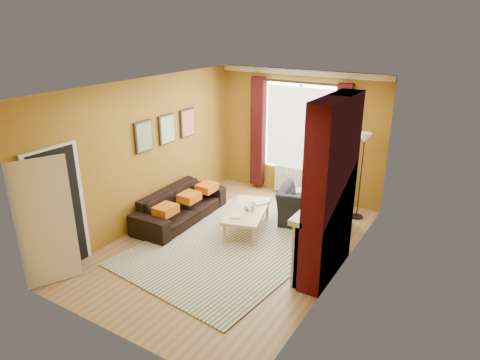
{
  "coord_description": "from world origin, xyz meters",
  "views": [
    {
      "loc": [
        3.63,
        -5.69,
        3.78
      ],
      "look_at": [
        0.0,
        0.25,
        1.15
      ],
      "focal_mm": 32.0,
      "sensor_mm": 36.0,
      "label": 1
    }
  ],
  "objects_px": {
    "armchair": "(309,206)",
    "wicker_stool": "(301,200)",
    "sofa": "(180,205)",
    "floor_lamp": "(363,152)",
    "coffee_table": "(247,212)"
  },
  "relations": [
    {
      "from": "armchair",
      "to": "wicker_stool",
      "type": "distance_m",
      "value": 0.73
    },
    {
      "from": "wicker_stool",
      "to": "sofa",
      "type": "bearing_deg",
      "value": -136.57
    },
    {
      "from": "armchair",
      "to": "wicker_stool",
      "type": "height_order",
      "value": "armchair"
    },
    {
      "from": "armchair",
      "to": "floor_lamp",
      "type": "height_order",
      "value": "floor_lamp"
    },
    {
      "from": "coffee_table",
      "to": "floor_lamp",
      "type": "bearing_deg",
      "value": 29.94
    },
    {
      "from": "armchair",
      "to": "floor_lamp",
      "type": "bearing_deg",
      "value": -145.86
    },
    {
      "from": "sofa",
      "to": "floor_lamp",
      "type": "xyz_separation_m",
      "value": [
        2.97,
        1.95,
        1.08
      ]
    },
    {
      "from": "sofa",
      "to": "armchair",
      "type": "relative_size",
      "value": 1.86
    },
    {
      "from": "coffee_table",
      "to": "wicker_stool",
      "type": "xyz_separation_m",
      "value": [
        0.46,
        1.46,
        -0.19
      ]
    },
    {
      "from": "sofa",
      "to": "wicker_stool",
      "type": "distance_m",
      "value": 2.53
    },
    {
      "from": "sofa",
      "to": "coffee_table",
      "type": "relative_size",
      "value": 1.46
    },
    {
      "from": "wicker_stool",
      "to": "floor_lamp",
      "type": "bearing_deg",
      "value": 10.87
    },
    {
      "from": "wicker_stool",
      "to": "coffee_table",
      "type": "bearing_deg",
      "value": -107.54
    },
    {
      "from": "coffee_table",
      "to": "sofa",
      "type": "bearing_deg",
      "value": 175.13
    },
    {
      "from": "armchair",
      "to": "sofa",
      "type": "bearing_deg",
      "value": 13.69
    }
  ]
}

